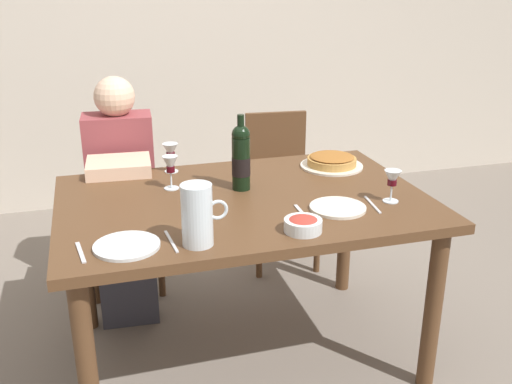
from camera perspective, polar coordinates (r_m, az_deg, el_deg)
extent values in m
plane|color=slate|center=(2.76, -1.09, -15.47)|extent=(8.00, 8.00, 0.00)
cube|color=beige|center=(4.32, -9.02, 17.42)|extent=(8.00, 0.10, 2.80)
cube|color=brown|center=(2.40, -1.21, -1.03)|extent=(1.50, 1.00, 0.04)
cylinder|color=brown|center=(2.15, -16.24, -16.43)|extent=(0.07, 0.07, 0.72)
cylinder|color=brown|center=(2.48, 16.97, -11.03)|extent=(0.07, 0.07, 0.72)
cylinder|color=brown|center=(2.87, -16.55, -6.47)|extent=(0.07, 0.07, 0.72)
cylinder|color=brown|center=(3.12, 8.75, -3.49)|extent=(0.07, 0.07, 0.72)
cylinder|color=black|center=(2.45, -1.47, 2.80)|extent=(0.08, 0.08, 0.23)
sphere|color=black|center=(2.42, -1.50, 5.67)|extent=(0.08, 0.08, 0.08)
cylinder|color=black|center=(2.41, -1.51, 6.75)|extent=(0.03, 0.03, 0.07)
cylinder|color=black|center=(2.46, -1.47, 2.55)|extent=(0.08, 0.08, 0.08)
cylinder|color=silver|center=(1.95, -5.81, -2.27)|extent=(0.11, 0.11, 0.22)
cylinder|color=silver|center=(1.97, -5.77, -3.31)|extent=(0.10, 0.10, 0.13)
torus|color=silver|center=(1.96, -3.77, -1.76)|extent=(0.07, 0.01, 0.07)
cylinder|color=silver|center=(2.80, 7.42, 2.56)|extent=(0.30, 0.30, 0.01)
cylinder|color=#C18E47|center=(2.79, 7.45, 3.00)|extent=(0.23, 0.23, 0.03)
ellipsoid|color=#9E6028|center=(2.78, 7.47, 3.46)|extent=(0.21, 0.21, 0.02)
cylinder|color=silver|center=(2.08, 4.64, -3.28)|extent=(0.14, 0.14, 0.05)
ellipsoid|color=#B2382D|center=(2.08, 4.65, -2.88)|extent=(0.11, 0.11, 0.03)
cylinder|color=silver|center=(2.73, -8.29, 2.03)|extent=(0.06, 0.06, 0.00)
cylinder|color=silver|center=(2.72, -8.33, 2.72)|extent=(0.01, 0.01, 0.07)
cone|color=silver|center=(2.70, -8.40, 4.05)|extent=(0.07, 0.07, 0.07)
cylinder|color=#470A14|center=(2.71, -8.38, 3.68)|extent=(0.04, 0.04, 0.02)
cylinder|color=silver|center=(2.52, -8.28, 0.38)|extent=(0.06, 0.06, 0.00)
cylinder|color=silver|center=(2.51, -8.32, 1.15)|extent=(0.01, 0.01, 0.07)
cone|color=silver|center=(2.48, -8.41, 2.69)|extent=(0.07, 0.07, 0.07)
cylinder|color=#470A14|center=(2.49, -8.38, 2.24)|extent=(0.04, 0.04, 0.03)
cylinder|color=silver|center=(2.41, 13.06, -0.87)|extent=(0.06, 0.06, 0.00)
cylinder|color=silver|center=(2.40, 13.12, -0.11)|extent=(0.01, 0.01, 0.06)
cone|color=silver|center=(2.38, 13.24, 1.34)|extent=(0.07, 0.07, 0.06)
cylinder|color=#470A14|center=(2.39, 13.21, 0.93)|extent=(0.04, 0.04, 0.02)
cylinder|color=silver|center=(2.30, 8.03, -1.53)|extent=(0.22, 0.22, 0.01)
cylinder|color=silver|center=(2.01, -12.57, -5.18)|extent=(0.23, 0.23, 0.01)
cube|color=silver|center=(2.24, 4.52, -2.03)|extent=(0.02, 0.16, 0.00)
cube|color=silver|center=(2.36, 11.35, -1.21)|extent=(0.03, 0.18, 0.00)
cube|color=silver|center=(2.02, -8.32, -4.82)|extent=(0.02, 0.18, 0.00)
cube|color=silver|center=(2.01, -16.83, -5.70)|extent=(0.03, 0.16, 0.00)
cube|color=brown|center=(3.17, -12.86, -1.45)|extent=(0.43, 0.43, 0.02)
cube|color=brown|center=(3.28, -13.17, 3.15)|extent=(0.36, 0.06, 0.40)
cylinder|color=brown|center=(3.12, -15.64, -6.84)|extent=(0.04, 0.04, 0.45)
cylinder|color=brown|center=(3.11, -9.37, -6.38)|extent=(0.04, 0.04, 0.45)
cylinder|color=brown|center=(3.43, -15.41, -4.26)|extent=(0.04, 0.04, 0.45)
cylinder|color=brown|center=(3.42, -9.72, -3.84)|extent=(0.04, 0.04, 0.45)
cube|color=#8E3D42|center=(3.05, -13.19, 2.81)|extent=(0.35, 0.22, 0.50)
sphere|color=beige|center=(2.96, -13.73, 9.08)|extent=(0.20, 0.20, 0.20)
cube|color=#33333D|center=(2.95, -12.81, -2.91)|extent=(0.33, 0.40, 0.14)
cube|color=#33333D|center=(2.94, -12.37, -8.90)|extent=(0.28, 0.14, 0.40)
cube|color=beige|center=(2.76, -13.32, 2.46)|extent=(0.31, 0.26, 0.06)
cube|color=brown|center=(3.35, 2.59, 0.28)|extent=(0.43, 0.43, 0.02)
cube|color=brown|center=(3.46, 1.93, 4.60)|extent=(0.36, 0.06, 0.40)
cylinder|color=brown|center=(3.26, 0.31, -4.82)|extent=(0.04, 0.04, 0.45)
cylinder|color=brown|center=(3.33, 6.07, -4.31)|extent=(0.04, 0.04, 0.45)
cylinder|color=brown|center=(3.56, -0.77, -2.51)|extent=(0.04, 0.04, 0.45)
cylinder|color=brown|center=(3.63, 4.51, -2.10)|extent=(0.04, 0.04, 0.45)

